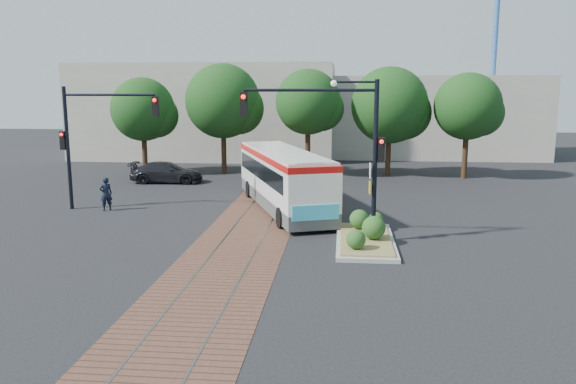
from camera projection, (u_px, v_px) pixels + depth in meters
The scene contains 11 objects.
ground at pixel (247, 233), 23.10m from camera, with size 120.00×120.00×0.00m, color black.
trackbed at pixel (261, 213), 27.01m from camera, with size 3.60×40.00×0.02m.
tree_row at pixel (304, 105), 38.19m from camera, with size 26.40×5.60×7.67m.
warehouses at pixel (294, 113), 50.62m from camera, with size 40.00×13.00×8.00m.
crane at pixel (495, 36), 52.73m from camera, with size 8.00×0.50×18.00m.
city_bus at pixel (283, 176), 27.72m from camera, with size 5.89×10.95×2.90m.
traffic_island at pixel (366, 234), 21.70m from camera, with size 2.20×5.20×1.13m.
signal_pole_main at pixel (343, 135), 21.19m from camera, with size 5.49×0.46×6.00m.
signal_pole_left at pixel (89, 131), 27.12m from camera, with size 4.99×0.34×6.00m.
officer at pixel (106, 194), 27.40m from camera, with size 0.60×0.39×1.65m, color black.
parked_car at pixel (167, 172), 35.74m from camera, with size 1.86×4.57×1.33m, color black.
Camera 1 is at (3.86, -22.15, 5.81)m, focal length 35.00 mm.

